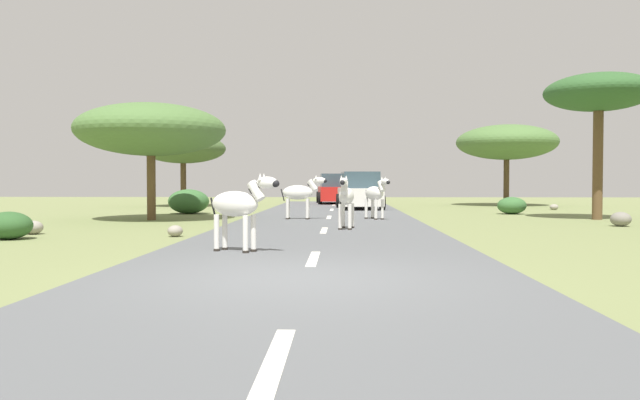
% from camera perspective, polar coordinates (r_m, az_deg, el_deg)
% --- Properties ---
extents(ground_plane, '(90.00, 90.00, 0.00)m').
position_cam_1_polar(ground_plane, '(8.46, -2.31, -7.39)').
color(ground_plane, olive).
extents(road, '(6.00, 64.00, 0.05)m').
position_cam_1_polar(road, '(8.45, -1.24, -7.23)').
color(road, '#56595B').
rests_on(road, ground_plane).
extents(lane_markings, '(0.16, 56.00, 0.01)m').
position_cam_1_polar(lane_markings, '(7.46, -1.69, -8.21)').
color(lane_markings, silver).
rests_on(lane_markings, road).
extents(zebra_0, '(0.52, 1.54, 1.45)m').
position_cam_1_polar(zebra_0, '(16.83, 2.40, 0.27)').
color(zebra_0, silver).
rests_on(zebra_0, road).
extents(zebra_1, '(1.60, 0.46, 1.50)m').
position_cam_1_polar(zebra_1, '(21.27, -1.81, 0.65)').
color(zebra_1, silver).
rests_on(zebra_1, road).
extents(zebra_2, '(0.93, 1.42, 1.45)m').
position_cam_1_polar(zebra_2, '(21.30, 5.10, 0.56)').
color(zebra_2, silver).
rests_on(zebra_2, road).
extents(zebra_3, '(1.42, 0.89, 1.44)m').
position_cam_1_polar(zebra_3, '(11.50, -7.45, -0.45)').
color(zebra_3, silver).
rests_on(zebra_3, road).
extents(car_0, '(2.26, 4.46, 1.74)m').
position_cam_1_polar(car_0, '(29.46, 3.64, 0.75)').
color(car_0, white).
rests_on(car_0, road).
extents(car_1, '(2.27, 4.46, 1.74)m').
position_cam_1_polar(car_1, '(36.53, 1.34, 0.93)').
color(car_1, red).
rests_on(car_1, road).
extents(tree_1, '(5.50, 5.50, 4.47)m').
position_cam_1_polar(tree_1, '(36.01, 16.70, 5.06)').
color(tree_1, '#4C3823').
rests_on(tree_1, ground_plane).
extents(tree_3, '(4.52, 4.52, 3.89)m').
position_cam_1_polar(tree_3, '(34.13, -12.40, 4.59)').
color(tree_3, '#4C3823').
rests_on(tree_3, ground_plane).
extents(tree_4, '(5.15, 5.15, 4.03)m').
position_cam_1_polar(tree_4, '(22.45, -15.21, 6.19)').
color(tree_4, brown).
rests_on(tree_4, ground_plane).
extents(tree_5, '(3.70, 3.70, 5.10)m').
position_cam_1_polar(tree_5, '(24.09, 24.12, 8.83)').
color(tree_5, brown).
rests_on(tree_5, ground_plane).
extents(bush_0, '(1.07, 0.96, 0.64)m').
position_cam_1_polar(bush_0, '(16.08, -26.58, -2.10)').
color(bush_0, '#2D5628').
rests_on(bush_0, ground_plane).
extents(bush_1, '(1.69, 1.52, 1.01)m').
position_cam_1_polar(bush_1, '(26.45, -11.92, -0.13)').
color(bush_1, '#386633').
rests_on(bush_1, ground_plane).
extents(bush_2, '(1.17, 1.06, 0.70)m').
position_cam_1_polar(bush_2, '(26.71, 17.13, -0.49)').
color(bush_2, '#386633').
rests_on(bush_2, ground_plane).
extents(rock_0, '(0.40, 0.32, 0.27)m').
position_cam_1_polar(rock_0, '(31.34, 20.60, -0.60)').
color(rock_0, gray).
rests_on(rock_0, ground_plane).
extents(rock_1, '(0.48, 0.49, 0.35)m').
position_cam_1_polar(rock_1, '(17.37, -24.74, -2.30)').
color(rock_1, gray).
rests_on(rock_1, ground_plane).
extents(rock_2, '(0.36, 0.39, 0.28)m').
position_cam_1_polar(rock_2, '(15.51, -13.10, -2.77)').
color(rock_2, gray).
rests_on(rock_2, ground_plane).
extents(rock_4, '(0.60, 0.59, 0.43)m').
position_cam_1_polar(rock_4, '(20.60, 25.79, -1.59)').
color(rock_4, gray).
rests_on(rock_4, ground_plane).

